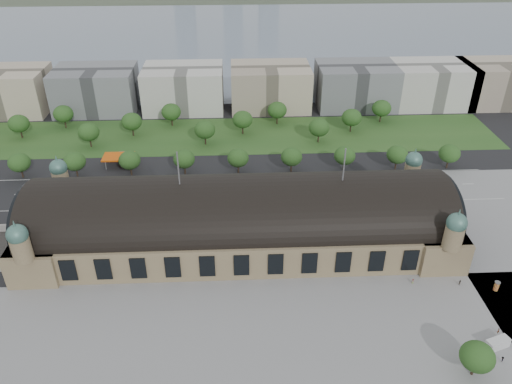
{
  "coord_description": "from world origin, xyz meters",
  "views": [
    {
      "loc": [
        -1.07,
        -144.99,
        109.84
      ],
      "look_at": [
        6.17,
        12.59,
        14.0
      ],
      "focal_mm": 35.0,
      "sensor_mm": 36.0,
      "label": 1
    }
  ],
  "objects_px": {
    "parked_car_1": "(93,209)",
    "pedestrian_1": "(498,331)",
    "parked_car_2": "(127,209)",
    "van_south": "(496,344)",
    "pedestrian_4": "(502,359)",
    "traffic_car_1": "(46,189)",
    "petrol_station": "(123,157)",
    "bus_west": "(180,201)",
    "advertising_column": "(497,286)",
    "parked_car_4": "(106,213)",
    "pedestrian_2": "(460,283)",
    "traffic_car_2": "(128,191)",
    "bus_east": "(336,195)",
    "traffic_car_6": "(387,188)",
    "parked_car_0": "(64,214)",
    "parked_car_5": "(171,206)",
    "parked_car_6": "(195,206)",
    "bus_mid": "(220,195)",
    "pedestrian_0": "(413,281)",
    "parked_car_3": "(153,209)",
    "traffic_car_5": "(295,176)"
  },
  "relations": [
    {
      "from": "parked_car_5",
      "to": "pedestrian_2",
      "type": "xyz_separation_m",
      "value": [
        98.31,
        -50.43,
        0.12
      ]
    },
    {
      "from": "parked_car_2",
      "to": "pedestrian_2",
      "type": "xyz_separation_m",
      "value": [
        115.62,
        -49.31,
        0.13
      ]
    },
    {
      "from": "parked_car_5",
      "to": "bus_mid",
      "type": "xyz_separation_m",
      "value": [
        19.79,
        6.42,
        0.77
      ]
    },
    {
      "from": "parked_car_3",
      "to": "van_south",
      "type": "bearing_deg",
      "value": 32.6
    },
    {
      "from": "bus_east",
      "to": "parked_car_5",
      "type": "bearing_deg",
      "value": 93.6
    },
    {
      "from": "traffic_car_5",
      "to": "bus_east",
      "type": "bearing_deg",
      "value": -139.14
    },
    {
      "from": "parked_car_2",
      "to": "parked_car_4",
      "type": "distance_m",
      "value": 8.29
    },
    {
      "from": "parked_car_5",
      "to": "parked_car_6",
      "type": "distance_m",
      "value": 9.74
    },
    {
      "from": "traffic_car_5",
      "to": "petrol_station",
      "type": "bearing_deg",
      "value": 79.8
    },
    {
      "from": "bus_west",
      "to": "pedestrian_1",
      "type": "bearing_deg",
      "value": -126.92
    },
    {
      "from": "petrol_station",
      "to": "bus_west",
      "type": "distance_m",
      "value": 48.19
    },
    {
      "from": "bus_west",
      "to": "advertising_column",
      "type": "relative_size",
      "value": 3.5
    },
    {
      "from": "parked_car_5",
      "to": "parked_car_6",
      "type": "relative_size",
      "value": 1.11
    },
    {
      "from": "traffic_car_5",
      "to": "pedestrian_0",
      "type": "bearing_deg",
      "value": -154.28
    },
    {
      "from": "traffic_car_5",
      "to": "parked_car_4",
      "type": "distance_m",
      "value": 82.16
    },
    {
      "from": "parked_car_3",
      "to": "parked_car_4",
      "type": "relative_size",
      "value": 0.95
    },
    {
      "from": "parked_car_2",
      "to": "advertising_column",
      "type": "bearing_deg",
      "value": 36.24
    },
    {
      "from": "traffic_car_2",
      "to": "parked_car_2",
      "type": "distance_m",
      "value": 14.01
    },
    {
      "from": "parked_car_1",
      "to": "advertising_column",
      "type": "xyz_separation_m",
      "value": [
        139.46,
        -52.51,
        0.96
      ]
    },
    {
      "from": "parked_car_5",
      "to": "pedestrian_4",
      "type": "height_order",
      "value": "pedestrian_4"
    },
    {
      "from": "traffic_car_6",
      "to": "pedestrian_2",
      "type": "height_order",
      "value": "pedestrian_2"
    },
    {
      "from": "traffic_car_2",
      "to": "parked_car_1",
      "type": "relative_size",
      "value": 0.97
    },
    {
      "from": "traffic_car_6",
      "to": "parked_car_2",
      "type": "relative_size",
      "value": 0.93
    },
    {
      "from": "traffic_car_1",
      "to": "parked_car_4",
      "type": "height_order",
      "value": "traffic_car_1"
    },
    {
      "from": "parked_car_3",
      "to": "advertising_column",
      "type": "xyz_separation_m",
      "value": [
        115.89,
        -52.02,
        1.12
      ]
    },
    {
      "from": "advertising_column",
      "to": "pedestrian_4",
      "type": "distance_m",
      "value": 30.01
    },
    {
      "from": "pedestrian_4",
      "to": "traffic_car_1",
      "type": "bearing_deg",
      "value": -97.16
    },
    {
      "from": "pedestrian_0",
      "to": "pedestrian_2",
      "type": "xyz_separation_m",
      "value": [
        15.0,
        -1.25,
        0.02
      ]
    },
    {
      "from": "van_south",
      "to": "pedestrian_4",
      "type": "xyz_separation_m",
      "value": [
        -0.57,
        -4.93,
        -0.49
      ]
    },
    {
      "from": "parked_car_1",
      "to": "pedestrian_1",
      "type": "bearing_deg",
      "value": 40.16
    },
    {
      "from": "parked_car_0",
      "to": "traffic_car_1",
      "type": "bearing_deg",
      "value": -178.37
    },
    {
      "from": "parked_car_1",
      "to": "parked_car_0",
      "type": "bearing_deg",
      "value": -96.17
    },
    {
      "from": "pedestrian_2",
      "to": "parked_car_0",
      "type": "bearing_deg",
      "value": 44.45
    },
    {
      "from": "parked_car_2",
      "to": "van_south",
      "type": "relative_size",
      "value": 0.76
    },
    {
      "from": "bus_mid",
      "to": "pedestrian_0",
      "type": "height_order",
      "value": "bus_mid"
    },
    {
      "from": "traffic_car_6",
      "to": "advertising_column",
      "type": "bearing_deg",
      "value": 17.51
    },
    {
      "from": "parked_car_5",
      "to": "bus_west",
      "type": "bearing_deg",
      "value": 94.86
    },
    {
      "from": "parked_car_2",
      "to": "advertising_column",
      "type": "relative_size",
      "value": 1.62
    },
    {
      "from": "parked_car_2",
      "to": "parked_car_4",
      "type": "height_order",
      "value": "parked_car_2"
    },
    {
      "from": "traffic_car_5",
      "to": "parked_car_3",
      "type": "height_order",
      "value": "traffic_car_5"
    },
    {
      "from": "parked_car_1",
      "to": "pedestrian_4",
      "type": "height_order",
      "value": "pedestrian_4"
    },
    {
      "from": "pedestrian_4",
      "to": "petrol_station",
      "type": "bearing_deg",
      "value": -109.09
    },
    {
      "from": "parked_car_2",
      "to": "parked_car_6",
      "type": "xyz_separation_m",
      "value": [
        27.05,
        1.12,
        -0.04
      ]
    },
    {
      "from": "traffic_car_6",
      "to": "bus_west",
      "type": "height_order",
      "value": "bus_west"
    },
    {
      "from": "pedestrian_1",
      "to": "traffic_car_2",
      "type": "bearing_deg",
      "value": 73.67
    },
    {
      "from": "bus_mid",
      "to": "advertising_column",
      "type": "distance_m",
      "value": 107.34
    },
    {
      "from": "traffic_car_1",
      "to": "parked_car_4",
      "type": "distance_m",
      "value": 35.3
    },
    {
      "from": "bus_east",
      "to": "pedestrian_4",
      "type": "xyz_separation_m",
      "value": [
        29.88,
        -84.68,
        -0.94
      ]
    },
    {
      "from": "petrol_station",
      "to": "bus_east",
      "type": "xyz_separation_m",
      "value": [
        93.91,
        -36.93,
        -1.1
      ]
    },
    {
      "from": "parked_car_5",
      "to": "pedestrian_0",
      "type": "distance_m",
      "value": 96.74
    }
  ]
}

